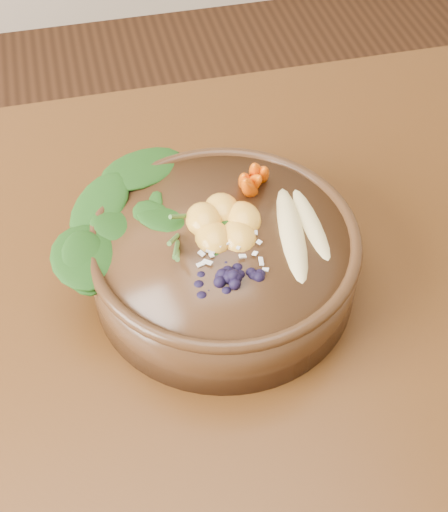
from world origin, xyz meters
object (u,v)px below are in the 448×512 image
Objects in this scene: dining_table at (63,379)px; mandarin_cluster at (224,214)px; carrot_cluster at (264,157)px; kale_heap at (177,187)px; blueberry_pile at (234,267)px; banana_halves at (302,219)px; stoneware_bowl at (224,262)px.

dining_table is 0.29m from mandarin_cluster.
kale_heap is at bearing -169.49° from carrot_cluster.
dining_table is 11.24× the size of blueberry_pile.
carrot_cluster is at bearing 63.11° from blueberry_pile.
banana_halves is (0.13, -0.08, -0.01)m from kale_heap.
stoneware_bowl is at bearing -103.68° from mandarin_cluster.
blueberry_pile reaches higher than stoneware_bowl.
blueberry_pile is (-0.07, -0.14, -0.02)m from carrot_cluster.
mandarin_cluster reaches higher than dining_table.
mandarin_cluster is (-0.06, -0.06, -0.03)m from carrot_cluster.
mandarin_cluster is 0.08m from blueberry_pile.
stoneware_bowl is 3.62× the size of carrot_cluster.
stoneware_bowl is 0.13m from carrot_cluster.
dining_table is 0.29m from blueberry_pile.
kale_heap reaches higher than blueberry_pile.
mandarin_cluster is at bearing -49.13° from kale_heap.
stoneware_bowl is 2.16× the size of blueberry_pile.
banana_halves is 0.09m from mandarin_cluster.
dining_table is at bearing -152.60° from carrot_cluster.
blueberry_pile is at bearing -141.51° from banana_halves.
dining_table is 0.37m from carrot_cluster.
banana_halves is at bearing 3.57° from dining_table.
kale_heap is 1.19× the size of banana_halves.
mandarin_cluster is at bearing -129.81° from carrot_cluster.
carrot_cluster reaches higher than mandarin_cluster.
stoneware_bowl is at bearing -177.26° from banana_halves.
stoneware_bowl is (0.21, 0.03, 0.13)m from dining_table.
dining_table is 7.93× the size of kale_heap.
blueberry_pile is at bearing -94.48° from stoneware_bowl.
kale_heap is 0.15m from banana_halves.
carrot_cluster is 0.87× the size of mandarin_cluster.
kale_heap is (-0.04, 0.07, 0.06)m from stoneware_bowl.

